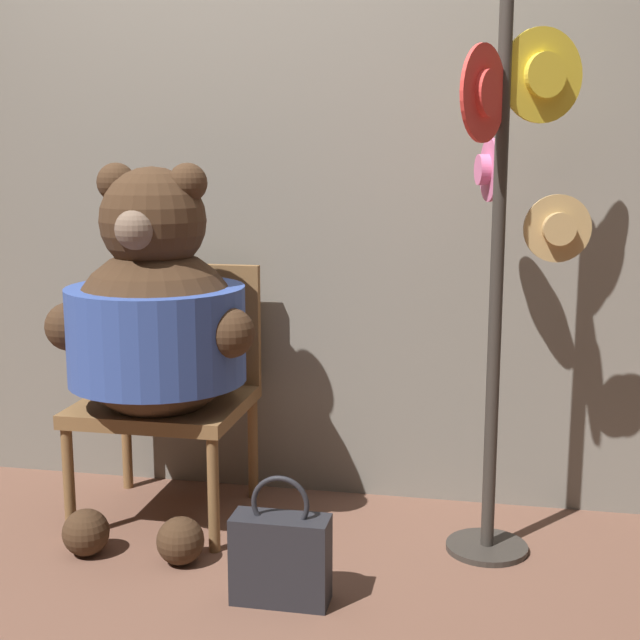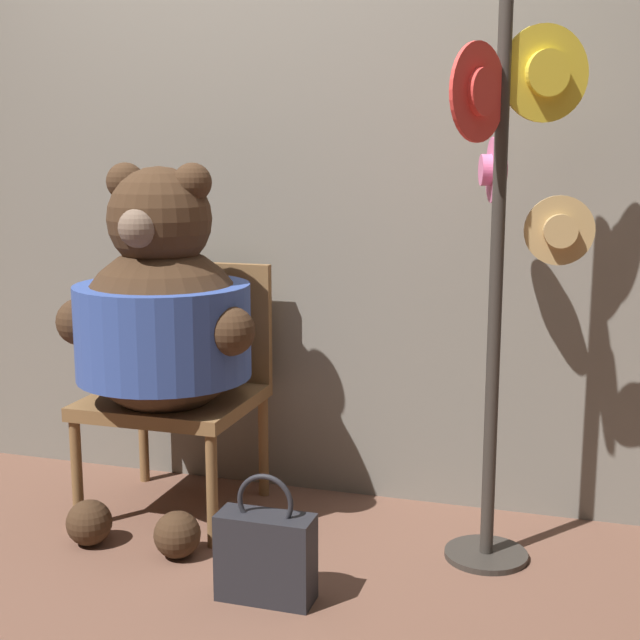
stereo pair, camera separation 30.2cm
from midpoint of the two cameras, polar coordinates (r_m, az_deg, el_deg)
name	(u,v)px [view 1 (the left image)]	position (r m, az deg, el deg)	size (l,w,h in m)	color
ground_plane	(223,541)	(3.26, -8.93, -13.88)	(14.00, 14.00, 0.00)	brown
wall_back	(262,174)	(3.53, -6.19, 9.27)	(8.00, 0.10, 2.53)	slate
chair	(172,382)	(3.42, -11.95, -3.91)	(0.59, 0.56, 0.93)	brown
teddy_bear	(156,323)	(3.20, -13.16, -0.19)	(0.76, 0.67, 1.32)	#3D2819
hat_display_rack	(508,233)	(2.91, 9.04, 5.54)	(0.43, 0.50, 1.84)	#332D28
handbag_on_ground	(281,557)	(2.79, -5.74, -14.91)	(0.30, 0.12, 0.40)	#232328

